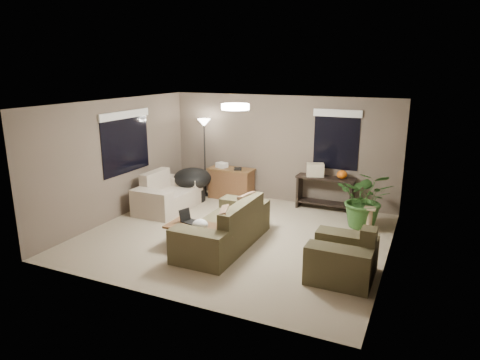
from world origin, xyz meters
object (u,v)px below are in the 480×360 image
at_px(floor_lamp, 204,132).
at_px(cat_scratching_post, 369,222).
at_px(coffee_table, 195,229).
at_px(loveseat, 167,196).
at_px(desk, 231,183).
at_px(main_sofa, 226,230).
at_px(armchair, 343,259).
at_px(houseplant, 365,205).
at_px(console_table, 325,191).
at_px(papasan_chair, 192,182).

distance_m(floor_lamp, cat_scratching_post, 4.43).
xyz_separation_m(coffee_table, cat_scratching_post, (2.70, 2.05, -0.14)).
height_order(loveseat, coffee_table, loveseat).
distance_m(desk, floor_lamp, 1.41).
distance_m(main_sofa, coffee_table, 0.56).
bearing_deg(floor_lamp, main_sofa, -54.47).
bearing_deg(armchair, cat_scratching_post, 87.59).
relative_size(desk, houseplant, 0.92).
distance_m(coffee_table, console_table, 3.46).
bearing_deg(floor_lamp, desk, 1.11).
bearing_deg(main_sofa, houseplant, 42.93).
distance_m(desk, console_table, 2.29).
bearing_deg(main_sofa, console_table, 67.76).
distance_m(floor_lamp, houseplant, 4.20).
relative_size(main_sofa, papasan_chair, 2.12).
bearing_deg(armchair, coffee_table, 179.54).
distance_m(papasan_chair, houseplant, 4.04).
relative_size(desk, floor_lamp, 0.58).
xyz_separation_m(console_table, cat_scratching_post, (1.12, -1.02, -0.22)).
xyz_separation_m(main_sofa, coffee_table, (-0.45, -0.32, 0.06)).
distance_m(coffee_table, houseplant, 3.45).
relative_size(loveseat, coffee_table, 1.60).
bearing_deg(cat_scratching_post, main_sofa, -142.32).
distance_m(console_table, cat_scratching_post, 1.53).
distance_m(coffee_table, cat_scratching_post, 3.39).
distance_m(main_sofa, floor_lamp, 3.47).
relative_size(coffee_table, cat_scratching_post, 2.00).
relative_size(loveseat, floor_lamp, 0.84).
distance_m(armchair, coffee_table, 2.61).
height_order(desk, houseplant, houseplant).
height_order(coffee_table, cat_scratching_post, cat_scratching_post).
bearing_deg(console_table, coffee_table, -117.23).
height_order(armchair, cat_scratching_post, armchair).
xyz_separation_m(desk, cat_scratching_post, (3.40, -0.90, -0.16)).
relative_size(desk, papasan_chair, 1.06).
relative_size(desk, console_table, 0.85).
relative_size(floor_lamp, houseplant, 1.61).
xyz_separation_m(papasan_chair, floor_lamp, (0.05, 0.54, 1.13)).
height_order(loveseat, console_table, loveseat).
bearing_deg(coffee_table, console_table, 62.77).
bearing_deg(cat_scratching_post, houseplant, 117.47).
bearing_deg(papasan_chair, loveseat, -104.20).
xyz_separation_m(desk, console_table, (2.28, 0.12, 0.06)).
relative_size(main_sofa, cat_scratching_post, 4.40).
bearing_deg(floor_lamp, coffee_table, -64.24).
xyz_separation_m(loveseat, coffee_table, (1.67, -1.61, 0.06)).
xyz_separation_m(desk, papasan_chair, (-0.76, -0.55, 0.09)).
distance_m(armchair, cat_scratching_post, 2.08).
bearing_deg(coffee_table, loveseat, 136.04).
distance_m(coffee_table, floor_lamp, 3.49).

